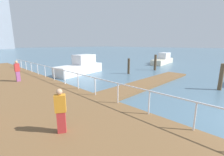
# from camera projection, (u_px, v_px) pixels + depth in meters

# --- Properties ---
(ground_plane) EXTENTS (300.00, 300.00, 0.00)m
(ground_plane) POSITION_uv_depth(u_px,v_px,m) (53.00, 70.00, 20.27)
(ground_plane) COLOR slate
(floating_dock) EXTENTS (12.30, 2.00, 0.18)m
(floating_dock) POSITION_uv_depth(u_px,v_px,m) (148.00, 83.00, 13.27)
(floating_dock) COLOR brown
(floating_dock) RESTS_ON ground_plane
(boardwalk_railing) EXTENTS (0.06, 29.34, 1.08)m
(boardwalk_railing) POSITION_uv_depth(u_px,v_px,m) (78.00, 77.00, 10.29)
(boardwalk_railing) COLOR white
(boardwalk_railing) RESTS_ON boardwalk
(dock_piling_0) EXTENTS (0.32, 0.32, 2.05)m
(dock_piling_0) POSITION_uv_depth(u_px,v_px,m) (155.00, 62.00, 20.13)
(dock_piling_0) COLOR brown
(dock_piling_0) RESTS_ON ground_plane
(dock_piling_1) EXTENTS (0.26, 0.26, 1.79)m
(dock_piling_1) POSITION_uv_depth(u_px,v_px,m) (129.00, 66.00, 17.65)
(dock_piling_1) COLOR #473826
(dock_piling_1) RESTS_ON ground_plane
(dock_piling_2) EXTENTS (0.28, 0.28, 2.00)m
(dock_piling_2) POSITION_uv_depth(u_px,v_px,m) (221.00, 77.00, 11.38)
(dock_piling_2) COLOR brown
(dock_piling_2) RESTS_ON ground_plane
(moored_boat_0) EXTENTS (6.25, 2.97, 2.18)m
(moored_boat_0) POSITION_uv_depth(u_px,v_px,m) (81.00, 67.00, 17.84)
(moored_boat_0) COLOR white
(moored_boat_0) RESTS_ON ground_plane
(moored_boat_1) EXTENTS (6.93, 2.68, 1.89)m
(moored_boat_1) POSITION_uv_depth(u_px,v_px,m) (163.00, 60.00, 27.02)
(moored_boat_1) COLOR beige
(moored_boat_1) RESTS_ON ground_plane
(pedestrian_1) EXTENTS (0.36, 0.22, 1.69)m
(pedestrian_1) POSITION_uv_depth(u_px,v_px,m) (17.00, 71.00, 12.39)
(pedestrian_1) COLOR #994C8C
(pedestrian_1) RESTS_ON boardwalk
(pedestrian_2) EXTENTS (0.42, 0.38, 1.56)m
(pedestrian_2) POSITION_uv_depth(u_px,v_px,m) (61.00, 111.00, 5.15)
(pedestrian_2) COLOR #BF3333
(pedestrian_2) RESTS_ON boardwalk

